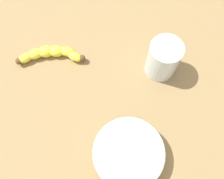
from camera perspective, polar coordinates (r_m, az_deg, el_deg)
wooden_tabletop at (r=68.15cm, az=-5.14°, el=4.28°), size 120.00×120.00×3.00cm
banana at (r=69.05cm, az=-14.23°, el=8.21°), size 15.35×12.96×3.23cm
smoothie_glass at (r=63.38cm, az=11.89°, el=6.95°), size 8.18×8.18×10.72cm
ceramic_bowl at (r=56.97cm, az=3.91°, el=-14.78°), size 16.28×16.28×5.14cm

